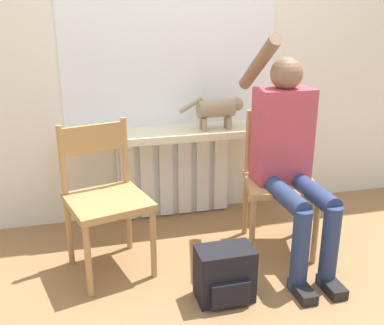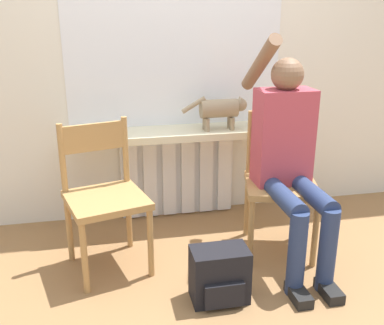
{
  "view_description": "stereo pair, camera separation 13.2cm",
  "coord_description": "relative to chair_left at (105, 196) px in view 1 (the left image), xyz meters",
  "views": [
    {
      "loc": [
        -0.66,
        -1.94,
        1.5
      ],
      "look_at": [
        0.0,
        0.62,
        0.59
      ],
      "focal_mm": 42.0,
      "sensor_mm": 36.0,
      "label": 1
    },
    {
      "loc": [
        -0.54,
        -1.97,
        1.5
      ],
      "look_at": [
        0.0,
        0.62,
        0.59
      ],
      "focal_mm": 42.0,
      "sensor_mm": 36.0,
      "label": 2
    }
  ],
  "objects": [
    {
      "name": "wall_with_window",
      "position": [
        0.55,
        0.72,
        0.88
      ],
      "size": [
        7.0,
        0.06,
        2.7
      ],
      "color": "white",
      "rests_on": "ground_plane"
    },
    {
      "name": "chair_left",
      "position": [
        0.0,
        0.0,
        0.0
      ],
      "size": [
        0.53,
        0.53,
        0.88
      ],
      "rotation": [
        0.0,
        0.0,
        0.26
      ],
      "color": "#B2844C",
      "rests_on": "ground_plane"
    },
    {
      "name": "cat",
      "position": [
        0.83,
        0.47,
        0.37
      ],
      "size": [
        0.47,
        0.13,
        0.24
      ],
      "color": "#9E896B",
      "rests_on": "windowsill"
    },
    {
      "name": "radiator",
      "position": [
        0.55,
        0.64,
        -0.15
      ],
      "size": [
        0.85,
        0.08,
        0.65
      ],
      "color": "white",
      "rests_on": "ground_plane"
    },
    {
      "name": "window_glass",
      "position": [
        0.55,
        0.68,
        0.84
      ],
      "size": [
        1.53,
        0.01,
        1.22
      ],
      "color": "white",
      "rests_on": "windowsill"
    },
    {
      "name": "person",
      "position": [
        1.09,
        -0.13,
        0.22
      ],
      "size": [
        0.36,
        1.04,
        1.38
      ],
      "color": "navy",
      "rests_on": "ground_plane"
    },
    {
      "name": "ground_plane",
      "position": [
        0.55,
        -0.51,
        -0.47
      ],
      "size": [
        12.0,
        12.0,
        0.0
      ],
      "primitive_type": "plane",
      "color": "olive"
    },
    {
      "name": "windowsill",
      "position": [
        0.55,
        0.53,
        0.2
      ],
      "size": [
        1.59,
        0.33,
        0.05
      ],
      "color": "beige",
      "rests_on": "radiator"
    },
    {
      "name": "chair_right",
      "position": [
        1.1,
        0.0,
        0.0
      ],
      "size": [
        0.53,
        0.53,
        0.88
      ],
      "rotation": [
        0.0,
        0.0,
        -0.26
      ],
      "color": "#B2844C",
      "rests_on": "ground_plane"
    },
    {
      "name": "backpack",
      "position": [
        0.58,
        -0.48,
        -0.32
      ],
      "size": [
        0.31,
        0.22,
        0.3
      ],
      "color": "black",
      "rests_on": "ground_plane"
    }
  ]
}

